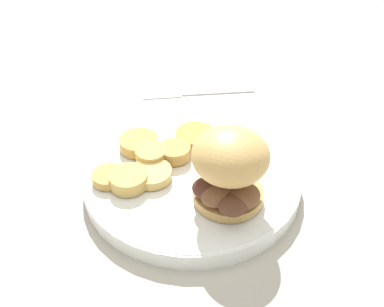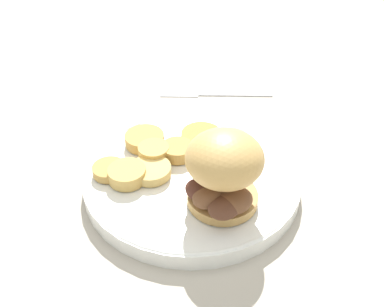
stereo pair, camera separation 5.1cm
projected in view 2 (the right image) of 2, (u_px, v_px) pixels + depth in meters
ground_plane at (192, 184)px, 0.54m from camera, size 4.00×4.00×0.00m
dinner_plate at (192, 176)px, 0.53m from camera, size 0.25×0.25×0.02m
sandwich at (223, 173)px, 0.46m from camera, size 0.08×0.09×0.09m
potato_round_0 at (201, 137)px, 0.57m from camera, size 0.05×0.05×0.01m
potato_round_1 at (109, 170)px, 0.52m from camera, size 0.04×0.04×0.01m
potato_round_2 at (231, 143)px, 0.55m from camera, size 0.05×0.05×0.02m
potato_round_3 at (127, 174)px, 0.51m from camera, size 0.04×0.04×0.02m
potato_round_4 at (145, 139)px, 0.56m from camera, size 0.05×0.05×0.01m
potato_round_5 at (154, 152)px, 0.54m from camera, size 0.04×0.04×0.02m
potato_round_6 at (151, 170)px, 0.52m from camera, size 0.05×0.05×0.01m
potato_round_7 at (177, 150)px, 0.54m from camera, size 0.04×0.04×0.01m
fork at (214, 93)px, 0.71m from camera, size 0.18×0.05×0.00m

